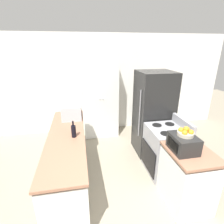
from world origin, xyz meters
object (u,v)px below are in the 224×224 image
refrigerator (153,113)px  wine_bottle (74,131)px  microwave (72,111)px  fruit_bowl (186,132)px  stove (165,150)px  toaster_oven (183,143)px  pantry_cabinet (100,96)px

refrigerator → wine_bottle: bearing=-156.3°
microwave → fruit_bowl: (1.57, -1.52, 0.14)m
microwave → stove: bearing=-26.9°
toaster_oven → fruit_bowl: bearing=28.9°
stove → wine_bottle: bearing=179.6°
stove → fruit_bowl: size_ratio=4.80×
toaster_oven → fruit_bowl: size_ratio=1.73×
wine_bottle → stove: bearing=-0.4°
wine_bottle → toaster_oven: 1.65m
refrigerator → toaster_oven: refrigerator is taller
microwave → toaster_oven: bearing=-44.7°
fruit_bowl → toaster_oven: bearing=-151.1°
toaster_oven → stove: bearing=78.8°
pantry_cabinet → fruit_bowl: bearing=-70.5°
stove → refrigerator: bearing=87.1°
stove → fruit_bowl: (-0.12, -0.67, 0.72)m
pantry_cabinet → wine_bottle: bearing=-109.9°
stove → wine_bottle: (-1.63, 0.01, 0.55)m
pantry_cabinet → refrigerator: bearing=-45.6°
microwave → wine_bottle: microwave is taller
pantry_cabinet → stove: size_ratio=2.02×
microwave → wine_bottle: size_ratio=1.75×
microwave → fruit_bowl: fruit_bowl is taller
refrigerator → stove: bearing=-92.9°
microwave → pantry_cabinet: bearing=53.5°
microwave → fruit_bowl: bearing=-44.2°
refrigerator → fruit_bowl: (-0.15, -1.41, 0.27)m
stove → refrigerator: refrigerator is taller
refrigerator → fruit_bowl: bearing=-96.2°
refrigerator → fruit_bowl: 1.45m
pantry_cabinet → stove: bearing=-61.1°
stove → refrigerator: (0.04, 0.75, 0.45)m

